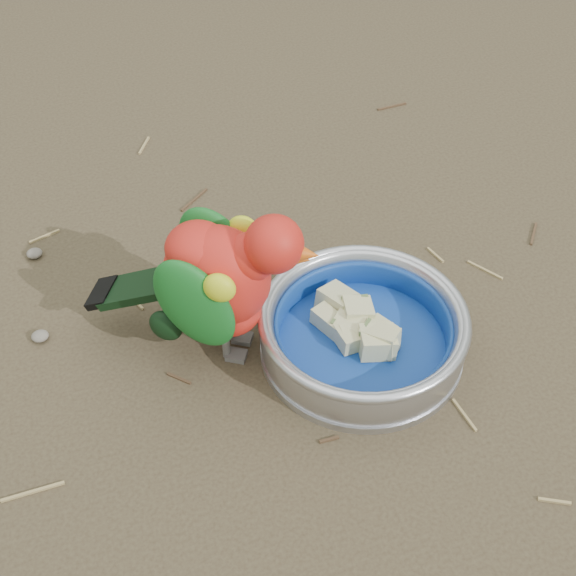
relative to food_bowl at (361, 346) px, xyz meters
name	(u,v)px	position (x,y,z in m)	size (l,w,h in m)	color
ground	(331,318)	(-0.01, 0.06, -0.01)	(60.00, 60.00, 0.00)	#443927
food_bowl	(361,346)	(0.00, 0.00, 0.00)	(0.23, 0.23, 0.02)	#B2B2BA
bowl_wall	(363,329)	(0.00, 0.00, 0.03)	(0.23, 0.23, 0.04)	#B2B2BA
fruit_wedges	(363,333)	(0.00, 0.00, 0.02)	(0.14, 0.14, 0.03)	#C8C68E
lory_parrot	(221,287)	(-0.15, 0.06, 0.09)	(0.11, 0.24, 0.19)	red
ground_debris	(359,294)	(0.03, 0.08, -0.01)	(0.90, 0.80, 0.01)	#9F8855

